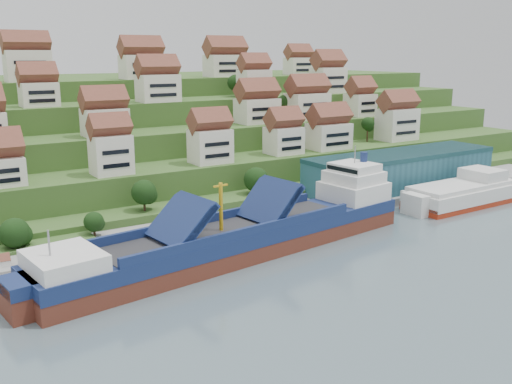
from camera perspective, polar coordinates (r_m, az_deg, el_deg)
ground at (r=122.08m, az=2.97°, el=-5.05°), size 300.00×300.00×0.00m
quay at (r=144.76m, az=6.01°, el=-1.64°), size 180.00×14.00×2.20m
hillside at (r=210.68m, az=-13.58°, el=5.52°), size 260.00×128.00×31.00m
hillside_village at (r=170.88m, az=-8.09°, el=8.60°), size 159.42×64.10×29.14m
hillside_trees at (r=148.09m, az=-10.90°, el=4.20°), size 141.27×62.67×30.42m
warehouse at (r=166.07m, az=14.33°, el=2.15°), size 60.00×15.00×10.00m
flagpole at (r=138.41m, az=6.73°, el=0.10°), size 1.28×0.16×8.00m
cargo_ship at (r=114.70m, az=-0.81°, el=-4.45°), size 83.93×23.28×18.47m
second_ship at (r=160.83m, az=20.01°, el=-0.19°), size 33.42×12.76×9.64m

